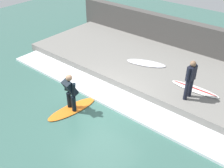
{
  "coord_description": "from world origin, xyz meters",
  "views": [
    {
      "loc": [
        -5.67,
        -5.19,
        6.01
      ],
      "look_at": [
        0.64,
        0.0,
        0.7
      ],
      "focal_mm": 42.0,
      "sensor_mm": 36.0,
      "label": 1
    }
  ],
  "objects": [
    {
      "name": "concrete_ledge",
      "position": [
        3.5,
        0.0,
        0.19
      ],
      "size": [
        4.4,
        11.89,
        0.38
      ],
      "primitive_type": "cube",
      "color": "slate",
      "rests_on": "ground_plane"
    },
    {
      "name": "surfer_riding",
      "position": [
        -0.78,
        0.72,
        0.85
      ],
      "size": [
        0.53,
        0.66,
        1.43
      ],
      "color": "black",
      "rests_on": "surfboard_riding"
    },
    {
      "name": "wave_foam_crest",
      "position": [
        0.72,
        0.0,
        0.05
      ],
      "size": [
        1.17,
        11.3,
        0.1
      ],
      "primitive_type": "cube",
      "color": "silver",
      "rests_on": "ground_plane"
    },
    {
      "name": "surfboard_waiting_near",
      "position": [
        2.73,
        -2.38,
        0.41
      ],
      "size": [
        0.48,
        1.89,
        0.07
      ],
      "color": "white",
      "rests_on": "concrete_ledge"
    },
    {
      "name": "back_wall",
      "position": [
        5.95,
        0.0,
        0.86
      ],
      "size": [
        0.5,
        12.49,
        1.72
      ],
      "primitive_type": "cube",
      "color": "#474442",
      "rests_on": "ground_plane"
    },
    {
      "name": "surfboard_riding",
      "position": [
        -0.78,
        0.72,
        0.03
      ],
      "size": [
        2.07,
        0.91,
        0.06
      ],
      "color": "orange",
      "rests_on": "ground_plane"
    },
    {
      "name": "surfboard_spare",
      "position": [
        3.28,
        0.2,
        0.41
      ],
      "size": [
        1.15,
        1.87,
        0.06
      ],
      "color": "silver",
      "rests_on": "concrete_ledge"
    },
    {
      "name": "surfer_waiting_near",
      "position": [
        2.06,
        -2.38,
        1.23
      ],
      "size": [
        0.5,
        0.25,
        1.51
      ],
      "color": "black",
      "rests_on": "concrete_ledge"
    },
    {
      "name": "ground_plane",
      "position": [
        0.0,
        0.0,
        0.0
      ],
      "size": [
        28.0,
        28.0,
        0.0
      ],
      "primitive_type": "plane",
      "color": "#386056"
    }
  ]
}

